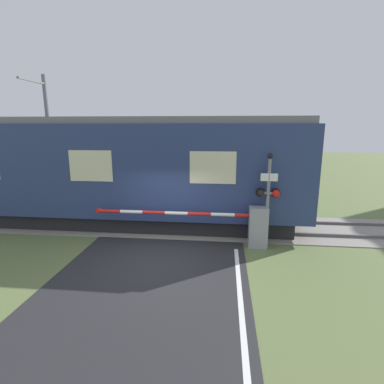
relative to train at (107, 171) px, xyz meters
The scene contains 6 objects.
ground_plane 4.74m from the train, 49.29° to the right, with size 80.00×80.00×0.00m, color #5B6B3D.
track_bed 3.48m from the train, ahead, with size 36.00×3.20×0.13m.
train is the anchor object (origin of this frame).
crossing_barrier 5.82m from the train, 19.20° to the right, with size 5.77×0.44×1.34m.
signal_post 6.29m from the train, 16.08° to the right, with size 0.78×0.26×3.08m.
catenary_pole 4.37m from the train, 149.00° to the left, with size 0.20×1.90×6.18m.
Camera 1 is at (1.87, -8.08, 3.87)m, focal length 28.00 mm.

